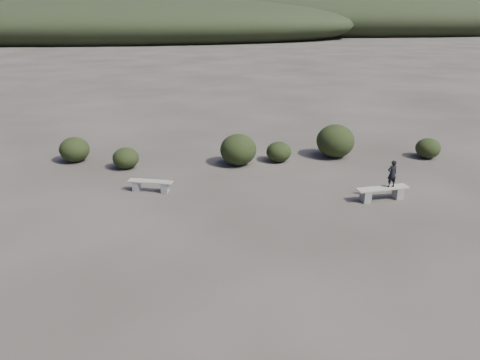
{
  "coord_description": "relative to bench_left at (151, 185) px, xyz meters",
  "views": [
    {
      "loc": [
        -1.86,
        -11.23,
        6.65
      ],
      "look_at": [
        -0.75,
        3.5,
        1.1
      ],
      "focal_mm": 35.0,
      "sensor_mm": 36.0,
      "label": 1
    }
  ],
  "objects": [
    {
      "name": "shrub_c",
      "position": [
        5.39,
        3.24,
        0.19
      ],
      "size": [
        1.13,
        1.13,
        0.9
      ],
      "primitive_type": "ellipsoid",
      "color": "black",
      "rests_on": "ground"
    },
    {
      "name": "shrub_b",
      "position": [
        3.54,
        2.93,
        0.43
      ],
      "size": [
        1.6,
        1.6,
        1.37
      ],
      "primitive_type": "ellipsoid",
      "color": "black",
      "rests_on": "ground"
    },
    {
      "name": "seated_person",
      "position": [
        8.74,
        -1.43,
        0.73
      ],
      "size": [
        0.41,
        0.31,
        1.0
      ],
      "primitive_type": "imported",
      "rotation": [
        0.0,
        0.0,
        3.34
      ],
      "color": "black",
      "rests_on": "bench_right"
    },
    {
      "name": "ground",
      "position": [
        3.99,
        -5.46,
        -0.26
      ],
      "size": [
        1200.0,
        1200.0,
        0.0
      ],
      "primitive_type": "plane",
      "color": "#302A25",
      "rests_on": "ground"
    },
    {
      "name": "shrub_f",
      "position": [
        -3.77,
        3.93,
        0.3
      ],
      "size": [
        1.32,
        1.32,
        1.12
      ],
      "primitive_type": "ellipsoid",
      "color": "black",
      "rests_on": "ground"
    },
    {
      "name": "shrub_d",
      "position": [
        8.09,
        3.71,
        0.5
      ],
      "size": [
        1.74,
        1.74,
        1.52
      ],
      "primitive_type": "ellipsoid",
      "color": "black",
      "rests_on": "ground"
    },
    {
      "name": "bench_left",
      "position": [
        0.0,
        0.0,
        0.0
      ],
      "size": [
        1.74,
        0.77,
        0.43
      ],
      "rotation": [
        0.0,
        0.0,
        -0.25
      ],
      "color": "gray",
      "rests_on": "ground"
    },
    {
      "name": "bench_right",
      "position": [
        8.43,
        -1.49,
        0.04
      ],
      "size": [
        1.99,
        0.74,
        0.49
      ],
      "rotation": [
        0.0,
        0.0,
        0.18
      ],
      "color": "gray",
      "rests_on": "ground"
    },
    {
      "name": "shrub_e",
      "position": [
        12.32,
        3.23,
        0.2
      ],
      "size": [
        1.11,
        1.11,
        0.93
      ],
      "primitive_type": "ellipsoid",
      "color": "black",
      "rests_on": "ground"
    },
    {
      "name": "shrub_a",
      "position": [
        -1.33,
        2.8,
        0.2
      ],
      "size": [
        1.12,
        1.12,
        0.91
      ],
      "primitive_type": "ellipsoid",
      "color": "black",
      "rests_on": "ground"
    }
  ]
}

